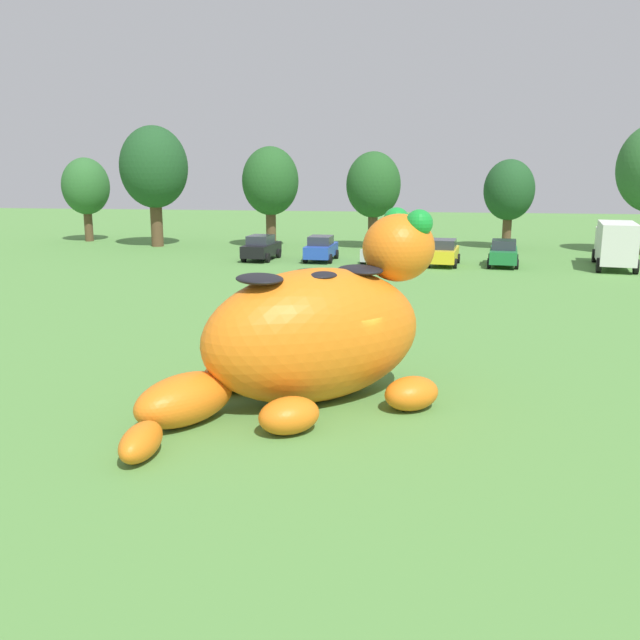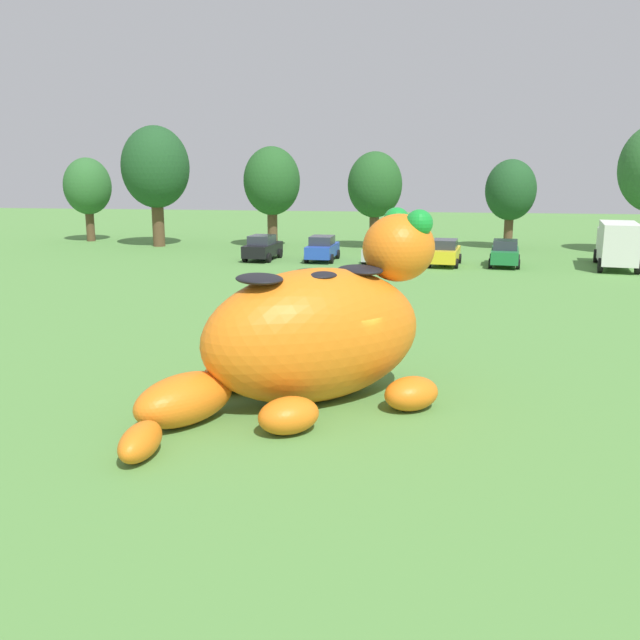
{
  "view_description": "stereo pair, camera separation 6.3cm",
  "coord_description": "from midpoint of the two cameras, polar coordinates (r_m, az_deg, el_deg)",
  "views": [
    {
      "loc": [
        2.25,
        -18.95,
        6.5
      ],
      "look_at": [
        -0.64,
        0.62,
        2.07
      ],
      "focal_mm": 39.16,
      "sensor_mm": 36.0,
      "label": 1
    },
    {
      "loc": [
        2.32,
        -18.94,
        6.5
      ],
      "look_at": [
        -0.64,
        0.62,
        2.07
      ],
      "focal_mm": 39.16,
      "sensor_mm": 36.0,
      "label": 2
    }
  ],
  "objects": [
    {
      "name": "ground_plane",
      "position": [
        20.16,
        1.63,
        -6.2
      ],
      "size": [
        160.0,
        160.0,
        0.0
      ],
      "primitive_type": "plane",
      "color": "#568E42"
    },
    {
      "name": "giant_inflatable_creature",
      "position": [
        19.32,
        -0.36,
        -1.08
      ],
      "size": [
        8.08,
        9.18,
        5.26
      ],
      "color": "orange",
      "rests_on": "ground"
    },
    {
      "name": "car_black",
      "position": [
        48.72,
        -4.69,
        5.92
      ],
      "size": [
        2.22,
        4.24,
        1.72
      ],
      "color": "black",
      "rests_on": "ground"
    },
    {
      "name": "car_blue",
      "position": [
        48.11,
        0.23,
        5.88
      ],
      "size": [
        2.08,
        4.17,
        1.72
      ],
      "color": "#2347B7",
      "rests_on": "ground"
    },
    {
      "name": "car_silver",
      "position": [
        46.95,
        5.12,
        5.66
      ],
      "size": [
        2.53,
        4.35,
        1.72
      ],
      "color": "#B7BABF",
      "rests_on": "ground"
    },
    {
      "name": "car_yellow",
      "position": [
        46.61,
        10.21,
        5.46
      ],
      "size": [
        2.31,
        4.27,
        1.72
      ],
      "color": "yellow",
      "rests_on": "ground"
    },
    {
      "name": "car_green",
      "position": [
        47.1,
        14.91,
        5.31
      ],
      "size": [
        2.29,
        4.27,
        1.72
      ],
      "color": "#1E7238",
      "rests_on": "ground"
    },
    {
      "name": "box_truck",
      "position": [
        48.4,
        23.14,
        5.79
      ],
      "size": [
        3.19,
        6.64,
        2.95
      ],
      "color": "silver",
      "rests_on": "ground"
    },
    {
      "name": "tree_far_left",
      "position": [
        63.66,
        -18.44,
        10.29
      ],
      "size": [
        3.98,
        3.98,
        7.07
      ],
      "color": "brown",
      "rests_on": "ground"
    },
    {
      "name": "tree_left",
      "position": [
        58.02,
        -13.26,
        12.0
      ],
      "size": [
        5.35,
        5.35,
        9.5
      ],
      "color": "brown",
      "rests_on": "ground"
    },
    {
      "name": "tree_mid_left",
      "position": [
        56.0,
        -3.93,
        11.21
      ],
      "size": [
        4.44,
        4.44,
        7.88
      ],
      "color": "brown",
      "rests_on": "ground"
    },
    {
      "name": "tree_centre_left",
      "position": [
        55.12,
        4.54,
        10.9
      ],
      "size": [
        4.22,
        4.22,
        7.48
      ],
      "color": "brown",
      "rests_on": "ground"
    },
    {
      "name": "tree_centre",
      "position": [
        56.72,
        15.35,
        10.16
      ],
      "size": [
        3.89,
        3.89,
        6.9
      ],
      "color": "brown",
      "rests_on": "ground"
    },
    {
      "name": "spectator_near_inflatable",
      "position": [
        28.6,
        -5.25,
        1.17
      ],
      "size": [
        0.38,
        0.26,
        1.71
      ],
      "color": "#2D334C",
      "rests_on": "ground"
    },
    {
      "name": "spectator_mid_field",
      "position": [
        41.19,
        6.78,
        4.64
      ],
      "size": [
        0.38,
        0.26,
        1.71
      ],
      "color": "#2D334C",
      "rests_on": "ground"
    }
  ]
}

